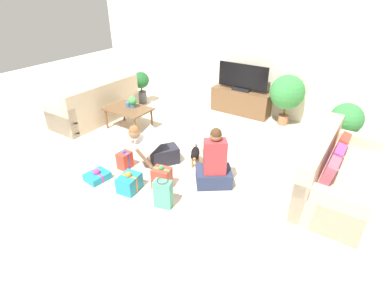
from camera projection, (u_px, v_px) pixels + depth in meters
ground_plane at (179, 157)px, 5.23m from camera, size 16.00×16.00×0.00m
wall_back at (248, 54)px, 6.53m from camera, size 8.40×0.06×2.60m
sofa_left at (97, 106)px, 6.50m from camera, size 0.83×1.89×0.85m
sofa_right at (336, 175)px, 4.20m from camera, size 0.83×1.89×0.85m
coffee_table at (128, 111)px, 6.04m from camera, size 0.92×0.61×0.45m
tv_console at (241, 102)px, 6.81m from camera, size 1.35×0.38×0.55m
tv at (242, 79)px, 6.56m from camera, size 1.15×0.20×0.59m
potted_plant_back_right at (287, 93)px, 6.08m from camera, size 0.70×0.70×1.06m
potted_plant_corner_right at (346, 121)px, 5.07m from camera, size 0.55×0.55×0.93m
potted_plant_corner_left at (141, 83)px, 7.28m from camera, size 0.40×0.40×0.78m
person_kneeling at (153, 147)px, 4.85m from camera, size 0.68×0.80×0.77m
person_sitting at (214, 165)px, 4.38m from camera, size 0.66×0.63×0.96m
dog at (195, 154)px, 4.88m from camera, size 0.29×0.44×0.33m
gift_box_a at (129, 183)px, 4.35m from camera, size 0.31×0.36×0.32m
gift_box_b at (162, 178)px, 4.39m from camera, size 0.30×0.26×0.39m
gift_box_c at (125, 160)px, 4.86m from camera, size 0.18×0.22×0.34m
gift_box_d at (97, 176)px, 4.61m from camera, size 0.33×0.37×0.19m
gift_bag_a at (163, 194)px, 4.00m from camera, size 0.26×0.19×0.43m
mug at (128, 105)px, 6.06m from camera, size 0.12×0.08×0.09m
tabletop_plant at (133, 102)px, 6.00m from camera, size 0.17×0.17×0.22m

